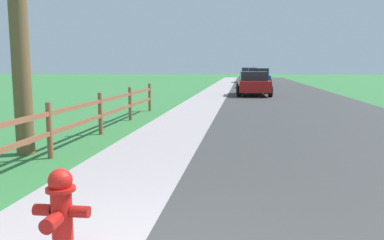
{
  "coord_description": "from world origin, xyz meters",
  "views": [
    {
      "loc": [
        0.98,
        -2.83,
        1.8
      ],
      "look_at": [
        -0.13,
        5.65,
        0.62
      ],
      "focal_mm": 36.72,
      "sensor_mm": 36.0,
      "label": 1
    }
  ],
  "objects_px": {
    "parked_suv_red": "(253,83)",
    "parked_car_white": "(249,75)",
    "parked_car_beige": "(252,74)",
    "fire_hydrant": "(61,212)",
    "parked_car_blue": "(258,78)"
  },
  "relations": [
    {
      "from": "fire_hydrant",
      "to": "parked_car_beige",
      "type": "relative_size",
      "value": 0.18
    },
    {
      "from": "fire_hydrant",
      "to": "parked_car_beige",
      "type": "xyz_separation_m",
      "value": [
        2.75,
        48.02,
        0.34
      ]
    },
    {
      "from": "fire_hydrant",
      "to": "parked_suv_red",
      "type": "xyz_separation_m",
      "value": [
        2.29,
        21.29,
        0.3
      ]
    },
    {
      "from": "fire_hydrant",
      "to": "parked_suv_red",
      "type": "distance_m",
      "value": 21.42
    },
    {
      "from": "parked_suv_red",
      "to": "parked_car_white",
      "type": "distance_m",
      "value": 19.66
    },
    {
      "from": "fire_hydrant",
      "to": "parked_car_white",
      "type": "distance_m",
      "value": 41.01
    },
    {
      "from": "parked_suv_red",
      "to": "parked_car_beige",
      "type": "xyz_separation_m",
      "value": [
        0.46,
        26.73,
        0.04
      ]
    },
    {
      "from": "parked_suv_red",
      "to": "parked_car_white",
      "type": "bearing_deg",
      "value": 90.11
    },
    {
      "from": "parked_car_blue",
      "to": "parked_car_white",
      "type": "relative_size",
      "value": 0.95
    },
    {
      "from": "parked_car_white",
      "to": "parked_car_beige",
      "type": "xyz_separation_m",
      "value": [
        0.5,
        7.07,
        -0.04
      ]
    },
    {
      "from": "fire_hydrant",
      "to": "parked_car_white",
      "type": "bearing_deg",
      "value": 86.85
    },
    {
      "from": "fire_hydrant",
      "to": "parked_car_blue",
      "type": "xyz_separation_m",
      "value": [
        2.88,
        30.26,
        0.37
      ]
    },
    {
      "from": "parked_suv_red",
      "to": "parked_car_blue",
      "type": "height_order",
      "value": "parked_car_blue"
    },
    {
      "from": "parked_suv_red",
      "to": "parked_car_beige",
      "type": "bearing_deg",
      "value": 89.02
    },
    {
      "from": "parked_car_blue",
      "to": "parked_car_beige",
      "type": "bearing_deg",
      "value": 90.44
    }
  ]
}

